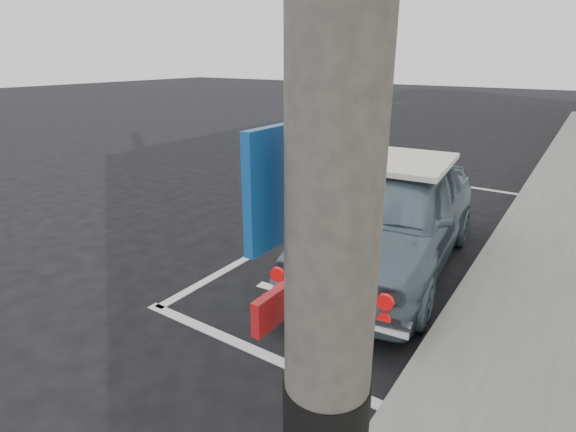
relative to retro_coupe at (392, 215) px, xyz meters
name	(u,v)px	position (x,y,z in m)	size (l,w,h in m)	color
ground	(249,313)	(-0.79, -2.00, -0.71)	(80.00, 80.00, 0.00)	black
pline_rear	(257,352)	(-0.29, -2.50, -0.70)	(3.00, 0.12, 0.01)	silver
pline_front	(455,185)	(-0.29, 4.50, -0.70)	(3.00, 0.12, 0.01)	silver
pline_side	(317,218)	(-1.69, 1.00, -0.70)	(0.12, 7.00, 0.01)	silver
retro_coupe	(392,215)	(0.00, 0.00, 0.00)	(2.02, 4.24, 1.40)	slate
cat	(328,321)	(0.10, -1.84, -0.58)	(0.26, 0.51, 0.27)	brown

